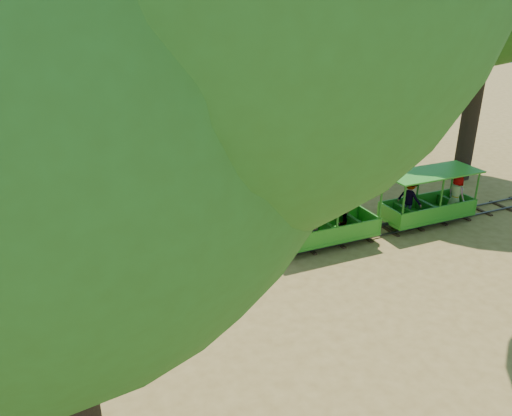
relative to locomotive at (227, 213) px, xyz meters
name	(u,v)px	position (x,y,z in m)	size (l,w,h in m)	color
ground	(307,248)	(2.53, -0.07, -1.55)	(90.00, 90.00, 0.00)	olive
track	(307,246)	(2.53, -0.07, -1.48)	(22.00, 1.00, 0.10)	#3F3D3A
locomotive	(227,213)	(0.00, 0.00, 0.00)	(2.37, 1.12, 2.72)	black
carriage_front	(328,221)	(3.21, -0.07, -0.79)	(3.27, 1.34, 1.70)	#287E1B
carriage_rear	(428,201)	(7.00, -0.08, -0.75)	(3.27, 1.34, 1.70)	#287E1B
oak_ne	(339,10)	(8.00, 7.50, 4.94)	(6.97, 6.13, 9.01)	#2D2116
fence	(217,158)	(2.53, 7.93, -0.97)	(18.10, 0.10, 1.00)	brown
shrub_west	(74,163)	(-3.24, 9.23, -0.83)	(2.07, 1.59, 1.43)	#2D6B1E
shrub_mid_w	(244,138)	(4.31, 9.23, -0.57)	(2.83, 2.18, 1.96)	#2D6B1E
shrub_mid_e	(213,146)	(2.78, 9.23, -0.78)	(2.24, 1.72, 1.55)	#2D6B1E
shrub_east	(354,125)	(10.43, 9.23, -0.57)	(2.84, 2.19, 1.97)	#2D6B1E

